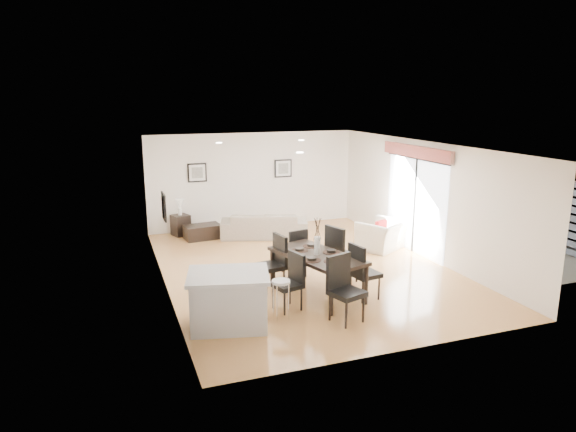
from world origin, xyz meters
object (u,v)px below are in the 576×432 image
object	(u,v)px
dining_table	(317,258)
kitchen_island	(229,300)
dining_chair_efar	(339,251)
armchair	(382,235)
dining_chair_wfar	(275,260)
coffee_table	(203,232)
side_table	(181,225)
bar_stool	(281,286)
sofa	(264,225)
dining_chair_foot	(296,249)
dining_chair_head	(343,284)
dining_chair_enear	(361,269)
dining_chair_wnear	(291,278)

from	to	relation	value
dining_table	kitchen_island	bearing A→B (deg)	-173.92
dining_chair_efar	kitchen_island	distance (m)	2.86
armchair	dining_chair_wfar	size ratio (longest dim) A/B	1.00
dining_table	coffee_table	size ratio (longest dim) A/B	2.27
side_table	bar_stool	distance (m)	6.04
sofa	dining_chair_efar	size ratio (longest dim) A/B	1.93
dining_table	coffee_table	distance (m)	4.86
sofa	dining_chair_foot	size ratio (longest dim) A/B	2.32
dining_chair_head	armchair	bearing A→B (deg)	33.93
dining_chair_foot	side_table	distance (m)	4.40
dining_chair_wfar	bar_stool	xyz separation A→B (m)	(-0.32, -1.29, -0.03)
dining_chair_wfar	dining_chair_enear	distance (m)	1.68
coffee_table	side_table	bearing A→B (deg)	124.93
dining_chair_enear	dining_chair_wfar	bearing A→B (deg)	44.91
armchair	coffee_table	world-z (taller)	armchair
kitchen_island	dining_chair_enear	bearing A→B (deg)	20.03
dining_chair_wnear	side_table	bearing A→B (deg)	176.69
dining_chair_efar	sofa	bearing A→B (deg)	-11.79
coffee_table	armchair	bearing A→B (deg)	-38.33
dining_chair_enear	dining_chair_head	distance (m)	0.99
armchair	dining_chair_head	distance (m)	4.34
dining_chair_wfar	side_table	distance (m)	4.84
dining_table	dining_chair_wnear	size ratio (longest dim) A/B	2.08
bar_stool	kitchen_island	bearing A→B (deg)	180.00
dining_chair_head	kitchen_island	world-z (taller)	dining_chair_head
dining_chair_wfar	dining_table	bearing A→B (deg)	43.33
dining_chair_wnear	dining_chair_efar	size ratio (longest dim) A/B	0.86
dining_chair_foot	bar_stool	world-z (taller)	dining_chair_foot
dining_table	dining_chair_head	bearing A→B (deg)	-107.89
side_table	kitchen_island	bearing A→B (deg)	-90.74
coffee_table	side_table	xyz separation A→B (m)	(-0.49, 0.55, 0.09)
dining_chair_wnear	coffee_table	bearing A→B (deg)	172.52
dining_chair_wnear	coffee_table	size ratio (longest dim) A/B	1.10
dining_table	side_table	world-z (taller)	dining_table
dining_chair_wnear	dining_chair_foot	xyz separation A→B (m)	(0.70, 1.66, -0.02)
armchair	bar_stool	xyz separation A→B (m)	(-3.67, -2.98, 0.23)
coffee_table	kitchen_island	size ratio (longest dim) A/B	0.62
kitchen_island	bar_stool	world-z (taller)	kitchen_island
dining_chair_enear	dining_chair_foot	bearing A→B (deg)	12.45
dining_chair_wnear	coffee_table	xyz separation A→B (m)	(-0.64, 5.10, -0.38)
dining_chair_head	dining_chair_foot	size ratio (longest dim) A/B	1.14
side_table	dining_chair_foot	bearing A→B (deg)	-65.25
dining_chair_enear	kitchen_island	xyz separation A→B (m)	(-2.58, -0.29, -0.13)
dining_chair_head	bar_stool	size ratio (longest dim) A/B	1.66
dining_chair_wnear	bar_stool	size ratio (longest dim) A/B	1.50
sofa	dining_chair_wfar	world-z (taller)	dining_chair_wfar
dining_table	dining_chair_efar	world-z (taller)	dining_chair_efar
dining_chair_wnear	dining_table	bearing A→B (deg)	109.17
dining_table	dining_chair_enear	size ratio (longest dim) A/B	1.99
dining_chair_head	bar_stool	distance (m)	1.05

